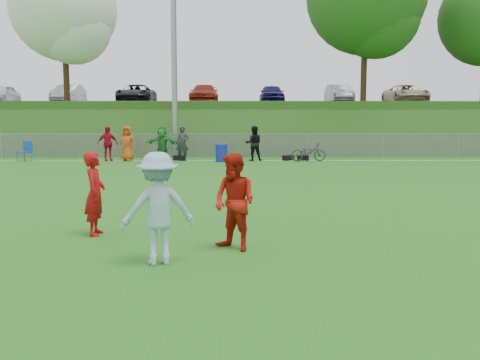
{
  "coord_description": "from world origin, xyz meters",
  "views": [
    {
      "loc": [
        0.07,
        -8.05,
        2.11
      ],
      "look_at": [
        0.19,
        0.5,
        1.1
      ],
      "focal_mm": 40.0,
      "sensor_mm": 36.0,
      "label": 1
    }
  ],
  "objects_px": {
    "player_blue": "(158,208)",
    "bicycle": "(308,152)",
    "player_red_left": "(95,194)",
    "player_red_center": "(235,202)",
    "recycling_bin": "(222,153)"
  },
  "relations": [
    {
      "from": "player_blue",
      "to": "bicycle",
      "type": "xyz_separation_m",
      "value": [
        4.75,
        18.11,
        -0.37
      ]
    },
    {
      "from": "player_red_left",
      "to": "player_red_center",
      "type": "bearing_deg",
      "value": -116.86
    },
    {
      "from": "player_blue",
      "to": "bicycle",
      "type": "relative_size",
      "value": 0.96
    },
    {
      "from": "bicycle",
      "to": "player_red_center",
      "type": "bearing_deg",
      "value": 160.75
    },
    {
      "from": "player_red_left",
      "to": "recycling_bin",
      "type": "xyz_separation_m",
      "value": [
        1.95,
        16.0,
        -0.33
      ]
    },
    {
      "from": "player_red_center",
      "to": "player_blue",
      "type": "distance_m",
      "value": 1.36
    },
    {
      "from": "player_red_center",
      "to": "recycling_bin",
      "type": "relative_size",
      "value": 1.86
    },
    {
      "from": "player_blue",
      "to": "player_red_left",
      "type": "bearing_deg",
      "value": -71.89
    },
    {
      "from": "player_blue",
      "to": "recycling_bin",
      "type": "distance_m",
      "value": 17.94
    },
    {
      "from": "player_red_left",
      "to": "recycling_bin",
      "type": "distance_m",
      "value": 16.12
    },
    {
      "from": "player_red_center",
      "to": "bicycle",
      "type": "height_order",
      "value": "player_red_center"
    },
    {
      "from": "player_red_center",
      "to": "player_blue",
      "type": "xyz_separation_m",
      "value": [
        -1.1,
        -0.79,
        0.03
      ]
    },
    {
      "from": "player_red_left",
      "to": "bicycle",
      "type": "bearing_deg",
      "value": -23.1
    },
    {
      "from": "recycling_bin",
      "to": "player_red_left",
      "type": "bearing_deg",
      "value": -96.95
    },
    {
      "from": "player_red_left",
      "to": "player_blue",
      "type": "xyz_separation_m",
      "value": [
        1.39,
        -1.93,
        0.06
      ]
    }
  ]
}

